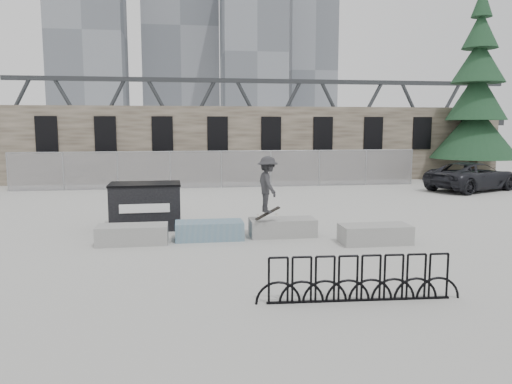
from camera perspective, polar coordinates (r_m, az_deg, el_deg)
ground at (r=15.10m, az=-0.28°, el=-5.28°), size 120.00×120.00×0.00m
stone_wall at (r=30.91m, az=-4.56°, el=5.51°), size 36.00×2.58×4.50m
chainlink_fence at (r=27.26m, az=-4.00°, el=2.67°), size 22.06×0.06×2.02m
planter_far_left at (r=14.78m, az=-13.94°, el=-4.64°), size 2.00×0.90×0.54m
planter_center_left at (r=14.95m, az=-5.36°, el=-4.30°), size 2.00×0.90×0.54m
planter_center_right at (r=15.35m, az=3.04°, el=-3.97°), size 2.00×0.90×0.54m
planter_offset at (r=14.78m, az=13.45°, el=-4.62°), size 2.00×0.90×0.54m
dumpster at (r=16.77m, az=-12.51°, el=-1.53°), size 2.33×1.46×1.51m
bike_rack at (r=9.92m, az=11.74°, el=-9.72°), size 4.04×0.28×0.90m
spruce_tree at (r=33.18m, az=23.89°, el=9.18°), size 5.13×5.13×11.50m
skyline_towers at (r=109.79m, az=-8.07°, el=16.65°), size 58.00×28.00×48.00m
truss_bridge at (r=70.62m, az=1.47°, el=8.21°), size 70.00×3.00×9.80m
suv at (r=28.40m, az=23.50°, el=1.66°), size 5.88×4.40×1.48m
skateboarder at (r=14.64m, az=1.35°, el=0.85°), size 0.76×1.15×1.88m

